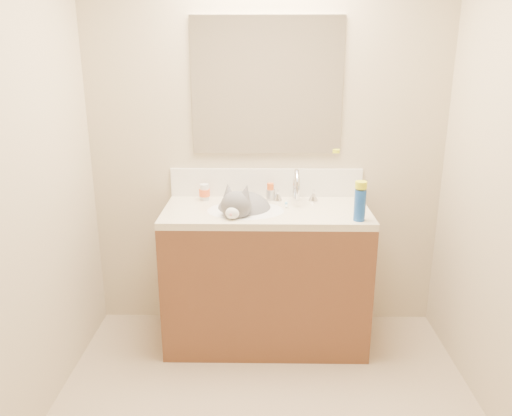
{
  "coord_description": "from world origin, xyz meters",
  "views": [
    {
      "loc": [
        -0.02,
        -1.8,
        1.73
      ],
      "look_at": [
        -0.06,
        0.92,
        0.88
      ],
      "focal_mm": 35.0,
      "sensor_mm": 36.0,
      "label": 1
    }
  ],
  "objects_px": {
    "vanity_cabinet": "(266,279)",
    "silver_jar": "(271,195)",
    "pill_bottle": "(204,192)",
    "basin": "(246,222)",
    "cat": "(243,211)",
    "spray_can": "(360,205)",
    "amber_bottle": "(270,191)",
    "faucet": "(296,189)"
  },
  "relations": [
    {
      "from": "vanity_cabinet",
      "to": "silver_jar",
      "type": "height_order",
      "value": "silver_jar"
    },
    {
      "from": "vanity_cabinet",
      "to": "pill_bottle",
      "type": "xyz_separation_m",
      "value": [
        -0.38,
        0.18,
        0.5
      ]
    },
    {
      "from": "pill_bottle",
      "to": "basin",
      "type": "bearing_deg",
      "value": -38.42
    },
    {
      "from": "vanity_cabinet",
      "to": "basin",
      "type": "distance_m",
      "value": 0.4
    },
    {
      "from": "vanity_cabinet",
      "to": "cat",
      "type": "relative_size",
      "value": 2.45
    },
    {
      "from": "spray_can",
      "to": "amber_bottle",
      "type": "bearing_deg",
      "value": 140.4
    },
    {
      "from": "vanity_cabinet",
      "to": "silver_jar",
      "type": "bearing_deg",
      "value": 81.99
    },
    {
      "from": "vanity_cabinet",
      "to": "amber_bottle",
      "type": "relative_size",
      "value": 11.49
    },
    {
      "from": "basin",
      "to": "amber_bottle",
      "type": "xyz_separation_m",
      "value": [
        0.15,
        0.22,
        0.12
      ]
    },
    {
      "from": "amber_bottle",
      "to": "spray_can",
      "type": "distance_m",
      "value": 0.62
    },
    {
      "from": "cat",
      "to": "amber_bottle",
      "type": "height_order",
      "value": "cat"
    },
    {
      "from": "vanity_cabinet",
      "to": "faucet",
      "type": "bearing_deg",
      "value": 37.29
    },
    {
      "from": "vanity_cabinet",
      "to": "amber_bottle",
      "type": "height_order",
      "value": "amber_bottle"
    },
    {
      "from": "silver_jar",
      "to": "spray_can",
      "type": "relative_size",
      "value": 0.38
    },
    {
      "from": "cat",
      "to": "pill_bottle",
      "type": "distance_m",
      "value": 0.31
    },
    {
      "from": "basin",
      "to": "spray_can",
      "type": "distance_m",
      "value": 0.66
    },
    {
      "from": "faucet",
      "to": "silver_jar",
      "type": "xyz_separation_m",
      "value": [
        -0.15,
        0.05,
        -0.05
      ]
    },
    {
      "from": "silver_jar",
      "to": "cat",
      "type": "bearing_deg",
      "value": -130.66
    },
    {
      "from": "silver_jar",
      "to": "spray_can",
      "type": "height_order",
      "value": "spray_can"
    },
    {
      "from": "basin",
      "to": "silver_jar",
      "type": "relative_size",
      "value": 6.91
    },
    {
      "from": "basin",
      "to": "silver_jar",
      "type": "xyz_separation_m",
      "value": [
        0.15,
        0.22,
        0.1
      ]
    },
    {
      "from": "vanity_cabinet",
      "to": "spray_can",
      "type": "xyz_separation_m",
      "value": [
        0.5,
        -0.2,
        0.54
      ]
    },
    {
      "from": "vanity_cabinet",
      "to": "basin",
      "type": "bearing_deg",
      "value": -165.96
    },
    {
      "from": "faucet",
      "to": "pill_bottle",
      "type": "bearing_deg",
      "value": 175.9
    },
    {
      "from": "vanity_cabinet",
      "to": "silver_jar",
      "type": "xyz_separation_m",
      "value": [
        0.03,
        0.19,
        0.48
      ]
    },
    {
      "from": "vanity_cabinet",
      "to": "pill_bottle",
      "type": "height_order",
      "value": "pill_bottle"
    },
    {
      "from": "basin",
      "to": "spray_can",
      "type": "relative_size",
      "value": 2.62
    },
    {
      "from": "spray_can",
      "to": "vanity_cabinet",
      "type": "bearing_deg",
      "value": 158.03
    },
    {
      "from": "vanity_cabinet",
      "to": "basin",
      "type": "xyz_separation_m",
      "value": [
        -0.12,
        -0.03,
        0.38
      ]
    },
    {
      "from": "faucet",
      "to": "pill_bottle",
      "type": "distance_m",
      "value": 0.56
    },
    {
      "from": "cat",
      "to": "spray_can",
      "type": "relative_size",
      "value": 2.85
    },
    {
      "from": "cat",
      "to": "spray_can",
      "type": "bearing_deg",
      "value": -3.88
    },
    {
      "from": "faucet",
      "to": "spray_can",
      "type": "bearing_deg",
      "value": -46.49
    },
    {
      "from": "basin",
      "to": "faucet",
      "type": "relative_size",
      "value": 1.61
    },
    {
      "from": "basin",
      "to": "amber_bottle",
      "type": "relative_size",
      "value": 4.31
    },
    {
      "from": "faucet",
      "to": "pill_bottle",
      "type": "height_order",
      "value": "faucet"
    },
    {
      "from": "pill_bottle",
      "to": "spray_can",
      "type": "distance_m",
      "value": 0.96
    },
    {
      "from": "basin",
      "to": "silver_jar",
      "type": "height_order",
      "value": "silver_jar"
    },
    {
      "from": "vanity_cabinet",
      "to": "faucet",
      "type": "distance_m",
      "value": 0.58
    },
    {
      "from": "amber_bottle",
      "to": "spray_can",
      "type": "relative_size",
      "value": 0.61
    },
    {
      "from": "basin",
      "to": "pill_bottle",
      "type": "relative_size",
      "value": 4.5
    },
    {
      "from": "pill_bottle",
      "to": "vanity_cabinet",
      "type": "bearing_deg",
      "value": -24.93
    }
  ]
}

